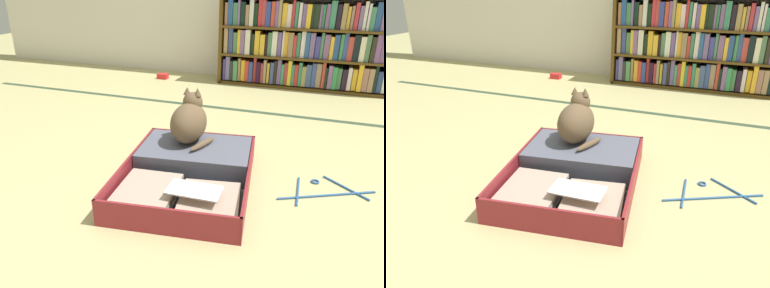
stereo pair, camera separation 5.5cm
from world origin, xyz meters
TOP-DOWN VIEW (x-y plane):
  - ground_plane at (0.00, 0.00)m, footprint 10.00×10.00m
  - tatami_border at (0.00, 1.39)m, footprint 4.80×0.05m
  - bookshelf at (0.26, 2.23)m, footprint 1.52×0.29m
  - open_suitcase at (-0.10, 0.28)m, footprint 0.69×0.86m
  - black_cat at (-0.17, 0.47)m, footprint 0.23×0.28m
  - clothes_hanger at (0.52, 0.38)m, footprint 0.42×0.32m
  - small_red_pouch at (-1.05, 2.07)m, footprint 0.10×0.07m

SIDE VIEW (x-z plane):
  - ground_plane at x=0.00m, z-range 0.00..0.00m
  - tatami_border at x=0.00m, z-range 0.00..0.00m
  - clothes_hanger at x=0.52m, z-range 0.00..0.01m
  - small_red_pouch at x=-1.05m, z-range 0.00..0.05m
  - open_suitcase at x=-0.10m, z-range -0.01..0.11m
  - black_cat at x=-0.17m, z-range 0.09..0.37m
  - bookshelf at x=0.26m, z-range -0.01..0.78m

